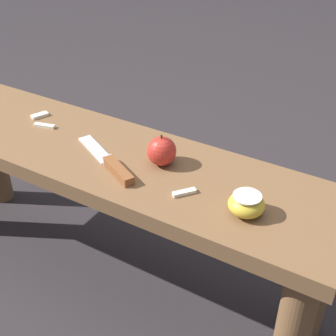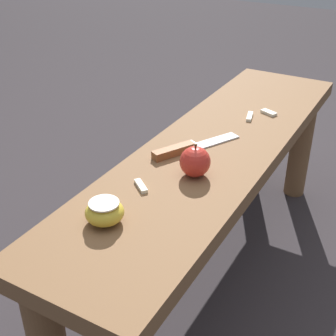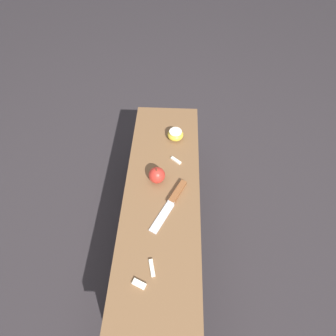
{
  "view_description": "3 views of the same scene",
  "coord_description": "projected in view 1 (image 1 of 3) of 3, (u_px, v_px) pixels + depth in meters",
  "views": [
    {
      "loc": [
        -0.63,
        0.75,
        1.01
      ],
      "look_at": [
        -0.2,
        0.02,
        0.44
      ],
      "focal_mm": 50.0,
      "sensor_mm": 36.0,
      "label": 1
    },
    {
      "loc": [
        -0.96,
        -0.41,
        0.94
      ],
      "look_at": [
        -0.2,
        0.02,
        0.44
      ],
      "focal_mm": 50.0,
      "sensor_mm": 36.0,
      "label": 2
    },
    {
      "loc": [
        0.43,
        0.05,
        1.32
      ],
      "look_at": [
        -0.2,
        0.02,
        0.44
      ],
      "focal_mm": 28.0,
      "sensor_mm": 36.0,
      "label": 3
    }
  ],
  "objects": [
    {
      "name": "knife",
      "position": [
        112.0,
        164.0,
        1.06
      ],
      "size": [
        0.23,
        0.14,
        0.02
      ],
      "rotation": [
        0.0,
        0.0,
        -0.48
      ],
      "color": "silver",
      "rests_on": "wooden_bench"
    },
    {
      "name": "apple_slice_near_bowl",
      "position": [
        40.0,
        115.0,
        1.27
      ],
      "size": [
        0.04,
        0.05,
        0.01
      ],
      "color": "white",
      "rests_on": "wooden_bench"
    },
    {
      "name": "apple_slice_center",
      "position": [
        184.0,
        192.0,
        0.98
      ],
      "size": [
        0.04,
        0.05,
        0.01
      ],
      "color": "white",
      "rests_on": "wooden_bench"
    },
    {
      "name": "ground_plane",
      "position": [
        112.0,
        271.0,
        1.36
      ],
      "size": [
        8.0,
        8.0,
        0.0
      ],
      "primitive_type": "plane",
      "color": "#2D282B"
    },
    {
      "name": "wooden_bench",
      "position": [
        103.0,
        181.0,
        1.18
      ],
      "size": [
        1.21,
        0.3,
        0.42
      ],
      "color": "brown",
      "rests_on": "ground_plane"
    },
    {
      "name": "apple_whole",
      "position": [
        162.0,
        151.0,
        1.06
      ],
      "size": [
        0.07,
        0.07,
        0.08
      ],
      "color": "red",
      "rests_on": "wooden_bench"
    },
    {
      "name": "apple_slice_near_knife",
      "position": [
        44.0,
        126.0,
        1.22
      ],
      "size": [
        0.06,
        0.03,
        0.01
      ],
      "color": "white",
      "rests_on": "wooden_bench"
    },
    {
      "name": "apple_cut",
      "position": [
        246.0,
        204.0,
        0.92
      ],
      "size": [
        0.07,
        0.07,
        0.04
      ],
      "color": "gold",
      "rests_on": "wooden_bench"
    }
  ]
}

